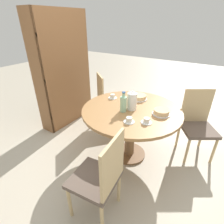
% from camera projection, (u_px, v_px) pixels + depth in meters
% --- Properties ---
extents(ground_plane, '(14.00, 14.00, 0.00)m').
position_uv_depth(ground_plane, '(129.00, 154.00, 2.59)').
color(ground_plane, '#B2A893').
extents(dining_table, '(1.28, 1.28, 0.75)m').
position_uv_depth(dining_table, '(131.00, 118.00, 2.31)').
color(dining_table, brown).
rests_on(dining_table, ground_plane).
extents(chair_a, '(0.58, 0.58, 0.95)m').
position_uv_depth(chair_a, '(197.00, 123.00, 2.42)').
color(chair_a, tan).
rests_on(chair_a, ground_plane).
extents(chair_b, '(0.59, 0.59, 0.95)m').
position_uv_depth(chair_b, '(108.00, 99.00, 3.14)').
color(chair_b, tan).
rests_on(chair_b, ground_plane).
extents(chair_c, '(0.46, 0.46, 0.95)m').
position_uv_depth(chair_c, '(100.00, 177.00, 1.60)').
color(chair_c, tan).
rests_on(chair_c, ground_plane).
extents(bookshelf, '(1.06, 0.28, 1.93)m').
position_uv_depth(bookshelf, '(64.00, 71.00, 3.05)').
color(bookshelf, brown).
rests_on(bookshelf, ground_plane).
extents(coffee_pot, '(0.12, 0.12, 0.26)m').
position_uv_depth(coffee_pot, '(132.00, 101.00, 2.19)').
color(coffee_pot, white).
rests_on(coffee_pot, dining_table).
extents(water_bottle, '(0.08, 0.08, 0.26)m').
position_uv_depth(water_bottle, '(123.00, 104.00, 2.14)').
color(water_bottle, '#99C6A3').
rests_on(water_bottle, dining_table).
extents(cake_main, '(0.24, 0.24, 0.07)m').
position_uv_depth(cake_main, '(139.00, 97.00, 2.51)').
color(cake_main, silver).
rests_on(cake_main, dining_table).
extents(cake_second, '(0.22, 0.22, 0.06)m').
position_uv_depth(cake_second, '(161.00, 112.00, 2.10)').
color(cake_second, silver).
rests_on(cake_second, dining_table).
extents(cup_a, '(0.13, 0.13, 0.06)m').
position_uv_depth(cup_a, '(113.00, 97.00, 2.54)').
color(cup_a, silver).
rests_on(cup_a, dining_table).
extents(cup_b, '(0.13, 0.13, 0.06)m').
position_uv_depth(cup_b, '(129.00, 120.00, 1.95)').
color(cup_b, silver).
rests_on(cup_b, dining_table).
extents(cup_c, '(0.13, 0.13, 0.06)m').
position_uv_depth(cup_c, '(146.00, 121.00, 1.94)').
color(cup_c, silver).
rests_on(cup_c, dining_table).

